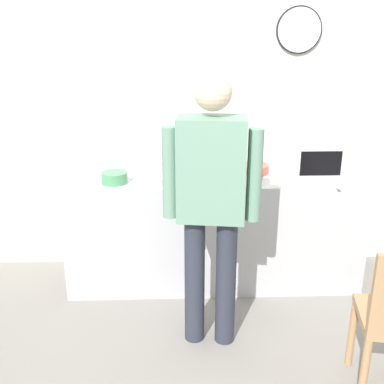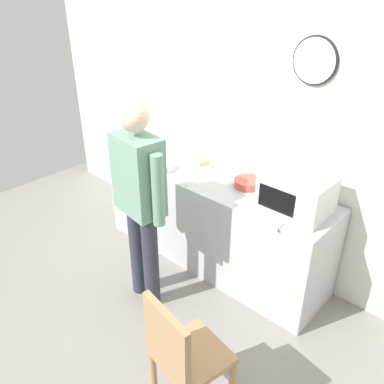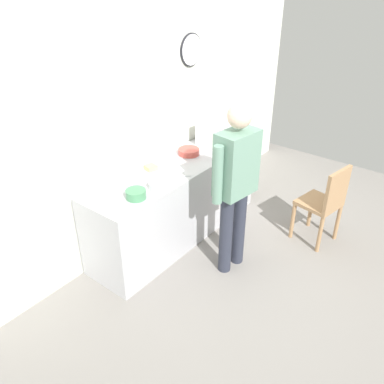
{
  "view_description": "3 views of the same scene",
  "coord_description": "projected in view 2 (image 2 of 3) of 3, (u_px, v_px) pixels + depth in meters",
  "views": [
    {
      "loc": [
        -0.4,
        -2.17,
        1.98
      ],
      "look_at": [
        -0.3,
        0.73,
        0.94
      ],
      "focal_mm": 43.41,
      "sensor_mm": 36.0,
      "label": 1
    },
    {
      "loc": [
        1.91,
        -1.29,
        2.51
      ],
      "look_at": [
        -0.04,
        0.86,
        0.92
      ],
      "focal_mm": 37.56,
      "sensor_mm": 36.0,
      "label": 2
    },
    {
      "loc": [
        -3.03,
        -1.28,
        2.77
      ],
      "look_at": [
        -0.25,
        0.9,
        0.74
      ],
      "focal_mm": 37.29,
      "sensor_mm": 36.0,
      "label": 3
    }
  ],
  "objects": [
    {
      "name": "fork_utensil",
      "position": [
        187.0,
        181.0,
        3.55
      ],
      "size": [
        0.12,
        0.14,
        0.01
      ],
      "primitive_type": "cube",
      "rotation": [
        0.0,
        0.0,
        2.27
      ],
      "color": "silver",
      "rests_on": "kitchen_counter"
    },
    {
      "name": "kitchen_counter",
      "position": [
        213.0,
        220.0,
        3.81
      ],
      "size": [
        2.27,
        0.62,
        0.89
      ],
      "primitive_type": "cube",
      "color": "#B7B7BC",
      "rests_on": "ground_plane"
    },
    {
      "name": "cereal_bowl",
      "position": [
        146.0,
        156.0,
        3.93
      ],
      "size": [
        0.19,
        0.19,
        0.08
      ],
      "primitive_type": "cylinder",
      "color": "#4C8E60",
      "rests_on": "kitchen_counter"
    },
    {
      "name": "sandwich_plate",
      "position": [
        201.0,
        163.0,
        3.83
      ],
      "size": [
        0.22,
        0.22,
        0.07
      ],
      "color": "white",
      "rests_on": "kitchen_counter"
    },
    {
      "name": "mixing_bowl",
      "position": [
        162.0,
        167.0,
        3.74
      ],
      "size": [
        0.22,
        0.22,
        0.06
      ],
      "primitive_type": "cylinder",
      "color": "white",
      "rests_on": "kitchen_counter"
    },
    {
      "name": "ground_plane",
      "position": [
        123.0,
        334.0,
        3.17
      ],
      "size": [
        6.0,
        6.0,
        0.0
      ],
      "primitive_type": "plane",
      "color": "gray"
    },
    {
      "name": "microwave",
      "position": [
        297.0,
        193.0,
        3.04
      ],
      "size": [
        0.5,
        0.39,
        0.3
      ],
      "color": "silver",
      "rests_on": "kitchen_counter"
    },
    {
      "name": "back_wall",
      "position": [
        252.0,
        127.0,
        3.58
      ],
      "size": [
        5.4,
        0.13,
        2.6
      ],
      "color": "silver",
      "rests_on": "ground_plane"
    },
    {
      "name": "salad_bowl",
      "position": [
        248.0,
        183.0,
        3.45
      ],
      "size": [
        0.24,
        0.24,
        0.07
      ],
      "primitive_type": "cylinder",
      "color": "#C64C42",
      "rests_on": "kitchen_counter"
    },
    {
      "name": "wooden_chair",
      "position": [
        182.0,
        356.0,
        2.37
      ],
      "size": [
        0.47,
        0.47,
        0.94
      ],
      "color": "#A87F56",
      "rests_on": "ground_plane"
    },
    {
      "name": "person_standing",
      "position": [
        140.0,
        194.0,
        3.07
      ],
      "size": [
        0.59,
        0.29,
        1.75
      ],
      "color": "#2B2E3C",
      "rests_on": "ground_plane"
    },
    {
      "name": "spoon_utensil",
      "position": [
        281.0,
        225.0,
        2.93
      ],
      "size": [
        0.03,
        0.17,
        0.01
      ],
      "primitive_type": "cube",
      "rotation": [
        0.0,
        0.0,
        1.65
      ],
      "color": "silver",
      "rests_on": "kitchen_counter"
    }
  ]
}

